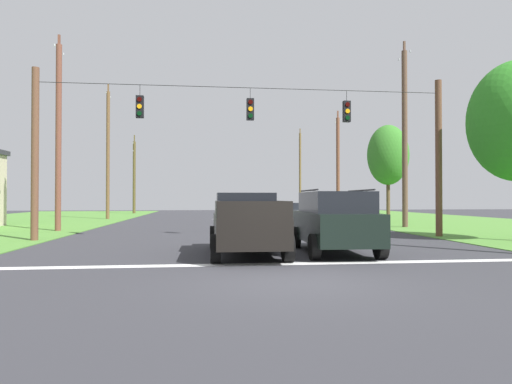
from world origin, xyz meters
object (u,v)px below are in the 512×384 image
object	(u,v)px
suv_black	(334,220)
utility_pole_distant_left	(134,176)
utility_pole_mid_right	(405,137)
utility_pole_far_left	(58,135)
tree_roadside_right	(388,155)
utility_pole_near_left	(300,172)
pickup_truck	(246,224)
utility_pole_distant_right	(108,153)
overhead_signal_span	(247,149)
distant_car_crossing_white	(300,215)
utility_pole_far_right	(338,166)

from	to	relation	value
suv_black	utility_pole_distant_left	size ratio (longest dim) A/B	0.52
utility_pole_mid_right	utility_pole_far_left	distance (m)	20.13
utility_pole_far_left	tree_roadside_right	size ratio (longest dim) A/B	1.46
utility_pole_near_left	utility_pole_far_left	size ratio (longest dim) A/B	1.00
pickup_truck	utility_pole_distant_right	distance (m)	27.53
utility_pole_far_left	utility_pole_distant_right	world-z (taller)	utility_pole_distant_right
utility_pole_far_left	utility_pole_distant_left	xyz separation A→B (m)	(-0.45, 29.15, -0.70)
utility_pole_mid_right	utility_pole_distant_right	size ratio (longest dim) A/B	0.99
overhead_signal_span	utility_pole_mid_right	distance (m)	12.40
tree_roadside_right	suv_black	bearing A→B (deg)	-117.73
utility_pole_near_left	overhead_signal_span	bearing A→B (deg)	-105.68
suv_black	overhead_signal_span	bearing A→B (deg)	112.95
utility_pole_mid_right	tree_roadside_right	bearing A→B (deg)	76.20
overhead_signal_span	utility_pole_distant_right	bearing A→B (deg)	116.92
distant_car_crossing_white	utility_pole_far_right	distance (m)	16.16
utility_pole_distant_right	tree_roadside_right	world-z (taller)	utility_pole_distant_right
suv_black	utility_pole_far_right	distance (m)	27.59
distant_car_crossing_white	utility_pole_distant_left	distance (m)	31.81
suv_black	utility_pole_far_right	size ratio (longest dim) A/B	0.49
utility_pole_distant_right	utility_pole_distant_left	bearing A→B (deg)	90.26
utility_pole_far_right	pickup_truck	bearing A→B (deg)	-112.75
suv_black	utility_pole_mid_right	world-z (taller)	utility_pole_mid_right
utility_pole_mid_right	utility_pole_distant_left	world-z (taller)	utility_pole_mid_right
utility_pole_mid_right	utility_pole_near_left	size ratio (longest dim) A/B	1.07
pickup_truck	utility_pole_distant_right	xyz separation A→B (m)	(-9.58, 25.38, 4.68)
utility_pole_distant_left	utility_pole_far_right	bearing A→B (deg)	-34.50
utility_pole_distant_left	tree_roadside_right	distance (m)	31.25
distant_car_crossing_white	utility_pole_distant_right	world-z (taller)	utility_pole_distant_right
utility_pole_mid_right	utility_pole_far_right	bearing A→B (deg)	89.84
utility_pole_mid_right	tree_roadside_right	distance (m)	6.23
utility_pole_mid_right	utility_pole_far_left	bearing A→B (deg)	-177.23
suv_black	utility_pole_mid_right	distance (m)	15.21
suv_black	tree_roadside_right	size ratio (longest dim) A/B	0.67
utility_pole_far_right	utility_pole_far_left	bearing A→B (deg)	-143.32
distant_car_crossing_white	utility_pole_far_right	xyz separation A→B (m)	(6.63, 14.19, 3.98)
utility_pole_mid_right	utility_pole_distant_left	bearing A→B (deg)	126.10
utility_pole_mid_right	tree_roadside_right	world-z (taller)	utility_pole_mid_right
pickup_truck	utility_pole_distant_right	world-z (taller)	utility_pole_distant_right
pickup_truck	utility_pole_distant_left	distance (m)	41.54
distant_car_crossing_white	utility_pole_far_left	xyz separation A→B (m)	(-13.51, -0.81, 4.42)
utility_pole_far_right	suv_black	bearing A→B (deg)	-107.19
suv_black	utility_pole_far_left	xyz separation A→B (m)	(-12.06, 11.12, 4.15)
pickup_truck	utility_pole_near_left	bearing A→B (deg)	75.57
pickup_truck	utility_pole_distant_left	bearing A→B (deg)	103.48
utility_pole_far_right	overhead_signal_span	bearing A→B (deg)	-116.71
utility_pole_far_left	suv_black	bearing A→B (deg)	-42.68
utility_pole_distant_left	pickup_truck	bearing A→B (deg)	-76.52
distant_car_crossing_white	tree_roadside_right	distance (m)	11.02
suv_black	distant_car_crossing_white	size ratio (longest dim) A/B	1.12
utility_pole_distant_left	distant_car_crossing_white	bearing A→B (deg)	-63.78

